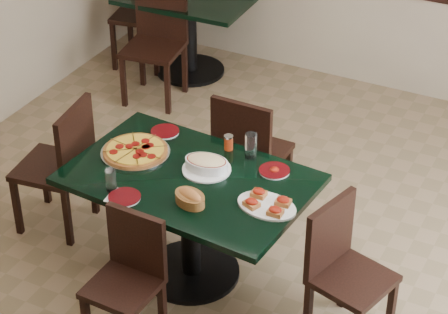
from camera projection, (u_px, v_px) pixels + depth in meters
The scene contains 20 objects.
floor at pixel (234, 262), 5.67m from camera, with size 5.50×5.50×0.00m, color brown.
main_table at pixel (190, 201), 5.27m from camera, with size 1.49×1.02×0.75m.
back_table at pixel (189, 18), 7.63m from camera, with size 1.15×0.85×0.75m.
chair_far at pixel (248, 149), 5.86m from camera, with size 0.44×0.44×0.92m.
chair_near at pixel (129, 272), 4.92m from camera, with size 0.38×0.38×0.80m.
chair_right at pixel (342, 264), 4.91m from camera, with size 0.49×0.49×0.86m.
chair_left at pixel (63, 160), 5.72m from camera, with size 0.49×0.49×0.94m.
back_chair_near at pixel (157, 35), 7.27m from camera, with size 0.52×0.52×0.98m.
back_chair_left at pixel (151, 7), 7.74m from camera, with size 0.54×0.54×0.99m.
pepperoni_pizza at pixel (135, 151), 5.37m from camera, with size 0.43×0.43×0.04m.
lasagna_casserole at pixel (206, 164), 5.20m from camera, with size 0.30×0.30×0.09m.
bread_basket at pixel (190, 198), 4.92m from camera, with size 0.24×0.20×0.09m.
bruschetta_platter at pixel (267, 204), 4.90m from camera, with size 0.38×0.28×0.05m.
side_plate_near at pixel (125, 197), 4.98m from camera, with size 0.19×0.19×0.02m.
side_plate_far_r at pixel (274, 171), 5.20m from camera, with size 0.19×0.19×0.03m.
side_plate_far_l at pixel (165, 132), 5.58m from camera, with size 0.18×0.18×0.02m.
napkin_setting at pixel (121, 197), 4.99m from camera, with size 0.16×0.16×0.01m.
water_glass_a at pixel (251, 146), 5.30m from camera, with size 0.08×0.08×0.16m, color white.
water_glass_b at pixel (111, 180), 5.01m from camera, with size 0.06×0.06×0.14m, color white.
pepper_shaker at pixel (229, 142), 5.39m from camera, with size 0.06×0.06×0.10m.
Camera 1 is at (1.94, -3.92, 3.66)m, focal length 70.00 mm.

